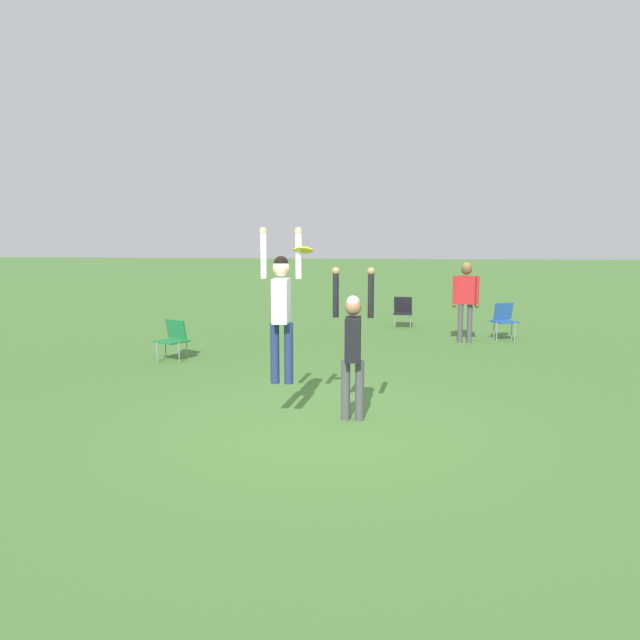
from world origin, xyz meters
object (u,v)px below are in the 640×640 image
camping_chair_2 (504,318)px  person_spectator_near (466,293)px  person_jumping (281,302)px  person_defending (353,341)px  camping_chair_0 (403,310)px  frisbee (303,250)px  camping_chair_1 (174,337)px

camping_chair_2 → person_spectator_near: bearing=3.6°
person_jumping → person_defending: bearing=-90.0°
person_spectator_near → person_jumping: bearing=-93.5°
person_jumping → camping_chair_0: (1.64, 8.75, -1.11)m
frisbee → camping_chair_0: (1.34, 8.76, -1.79)m
person_jumping → camping_chair_0: 8.97m
camping_chair_1 → frisbee: bearing=158.8°
camping_chair_1 → camping_chair_2: bearing=-126.4°
person_jumping → camping_chair_1: 4.85m
person_jumping → camping_chair_2: size_ratio=2.41×
person_defending → camping_chair_1: (-3.85, 3.69, -0.62)m
frisbee → camping_chair_1: bearing=130.6°
frisbee → person_spectator_near: bearing=67.0°
frisbee → camping_chair_1: frisbee is taller
frisbee → person_defending: bearing=4.2°
camping_chair_1 → camping_chair_0: bearing=-103.9°
camping_chair_1 → camping_chair_2: 7.64m
camping_chair_0 → camping_chair_1: size_ratio=1.04×
frisbee → camping_chair_2: (3.70, 7.01, -1.74)m
person_defending → camping_chair_1: 5.37m
camping_chair_0 → camping_chair_1: (-4.54, -5.03, -0.02)m
frisbee → person_spectator_near: (2.74, 6.46, -1.12)m
camping_chair_0 → camping_chair_2: (2.37, -1.75, 0.05)m
person_defending → camping_chair_1: size_ratio=2.62×
camping_chair_2 → person_spectator_near: (-0.96, -0.55, 0.62)m
person_jumping → person_spectator_near: size_ratio=1.12×
camping_chair_0 → person_jumping: bearing=84.0°
camping_chair_1 → camping_chair_2: camping_chair_2 is taller
camping_chair_0 → person_spectator_near: (1.41, -2.30, 0.67)m
person_jumping → frisbee: size_ratio=8.08×
person_spectator_near → camping_chair_0: bearing=143.2°
person_jumping → camping_chair_0: bearing=-12.6°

